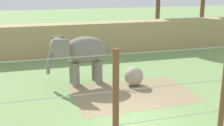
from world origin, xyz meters
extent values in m
plane|color=#759956|center=(0.00, 0.00, 0.00)|extent=(120.00, 120.00, 0.00)
cube|color=#937F5B|center=(1.15, 3.22, 0.00)|extent=(6.43, 4.50, 0.01)
cube|color=tan|center=(0.00, 13.19, 1.29)|extent=(36.00, 1.80, 2.58)
cylinder|color=gray|center=(-1.58, 5.25, 0.67)|extent=(0.42, 0.42, 1.35)
cylinder|color=gray|center=(-1.63, 5.99, 0.67)|extent=(0.42, 0.42, 1.35)
cylinder|color=gray|center=(-0.21, 5.35, 0.67)|extent=(0.42, 0.42, 1.35)
cylinder|color=gray|center=(-0.26, 6.09, 0.67)|extent=(0.42, 0.42, 1.35)
ellipsoid|color=gray|center=(-0.92, 5.67, 2.00)|extent=(2.59, 1.52, 1.54)
ellipsoid|color=gray|center=(-2.48, 5.56, 2.27)|extent=(1.02, 1.12, 1.11)
cube|color=gray|center=(-2.35, 4.99, 2.27)|extent=(0.84, 0.40, 1.06)
cube|color=gray|center=(-2.43, 6.14, 2.27)|extent=(0.80, 0.50, 1.06)
cylinder|color=gray|center=(-2.90, 5.53, 1.87)|extent=(0.49, 0.34, 0.60)
cylinder|color=gray|center=(-3.01, 5.52, 1.45)|extent=(0.36, 0.28, 0.56)
cylinder|color=gray|center=(-3.09, 5.52, 1.05)|extent=(0.21, 0.21, 0.53)
cylinder|color=gray|center=(0.47, 5.77, 1.90)|extent=(0.30, 0.12, 0.77)
sphere|color=tan|center=(1.64, 4.47, 0.55)|extent=(1.09, 1.09, 1.09)
cylinder|color=brown|center=(-1.87, -3.27, 1.99)|extent=(0.19, 0.19, 3.99)
cylinder|color=brown|center=(1.67, -3.27, 1.99)|extent=(0.19, 0.19, 3.99)
cylinder|color=#B7B7BC|center=(0.00, -3.27, 1.76)|extent=(11.66, 0.02, 0.02)
cylinder|color=#B7B7BC|center=(0.00, -3.27, 2.79)|extent=(11.66, 0.02, 0.02)
cylinder|color=#B7B7BC|center=(0.00, -3.27, 3.83)|extent=(11.66, 0.02, 0.02)
cylinder|color=brown|center=(13.53, 16.06, 2.83)|extent=(0.44, 0.44, 5.66)
cylinder|color=brown|center=(8.95, 17.01, 2.49)|extent=(0.44, 0.44, 4.97)
camera|label=1|loc=(-4.13, -10.47, 5.62)|focal=46.76mm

